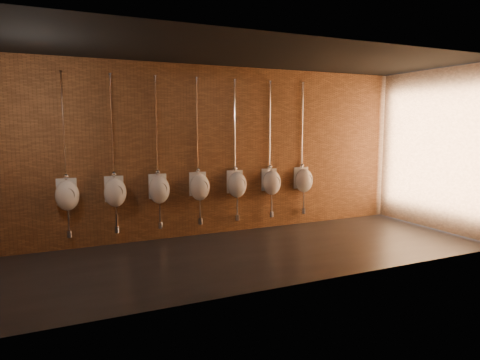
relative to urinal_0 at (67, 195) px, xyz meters
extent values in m
plane|color=black|center=(2.59, -1.37, -0.96)|extent=(8.50, 8.50, 0.00)
cube|color=black|center=(2.59, -1.37, 2.24)|extent=(8.50, 3.00, 0.04)
cube|color=brown|center=(2.59, 0.13, 0.64)|extent=(8.50, 0.04, 3.20)
cube|color=brown|center=(2.59, -2.87, 0.64)|extent=(8.50, 0.04, 3.20)
cube|color=brown|center=(6.84, -1.37, 0.64)|extent=(0.04, 3.00, 3.20)
ellipsoid|color=white|center=(0.00, -0.01, -0.01)|extent=(0.40, 0.36, 0.50)
cube|color=white|center=(0.00, 0.11, 0.04)|extent=(0.33, 0.06, 0.45)
cylinder|color=gray|center=(0.00, -0.14, 0.02)|extent=(0.22, 0.04, 0.22)
cylinder|color=silver|center=(0.00, 0.09, 1.11)|extent=(0.03, 0.03, 1.76)
sphere|color=silver|center=(0.00, 0.08, 0.30)|extent=(0.09, 0.09, 0.09)
cylinder|color=silver|center=(0.00, 0.09, 1.99)|extent=(0.06, 0.06, 0.01)
cylinder|color=silver|center=(0.00, -0.01, -0.40)|extent=(0.04, 0.04, 0.39)
cylinder|color=silver|center=(0.00, -0.01, -0.66)|extent=(0.09, 0.09, 0.12)
cylinder|color=silver|center=(0.00, 0.07, -0.66)|extent=(0.04, 0.17, 0.04)
ellipsoid|color=white|center=(0.77, -0.01, -0.01)|extent=(0.40, 0.36, 0.50)
cube|color=white|center=(0.77, 0.11, 0.04)|extent=(0.33, 0.06, 0.45)
cylinder|color=gray|center=(0.77, -0.14, 0.02)|extent=(0.22, 0.04, 0.22)
cylinder|color=silver|center=(0.77, 0.09, 1.11)|extent=(0.03, 0.03, 1.76)
sphere|color=silver|center=(0.77, 0.08, 0.30)|extent=(0.09, 0.09, 0.09)
cylinder|color=silver|center=(0.77, 0.09, 1.99)|extent=(0.06, 0.06, 0.01)
cylinder|color=silver|center=(0.77, -0.01, -0.40)|extent=(0.04, 0.04, 0.39)
cylinder|color=silver|center=(0.77, -0.01, -0.66)|extent=(0.09, 0.09, 0.12)
cylinder|color=silver|center=(0.77, 0.07, -0.66)|extent=(0.04, 0.17, 0.04)
ellipsoid|color=white|center=(1.53, -0.01, -0.01)|extent=(0.40, 0.36, 0.50)
cube|color=white|center=(1.53, 0.11, 0.04)|extent=(0.33, 0.06, 0.45)
cylinder|color=gray|center=(1.53, -0.14, 0.02)|extent=(0.22, 0.04, 0.22)
cylinder|color=silver|center=(1.53, 0.09, 1.11)|extent=(0.03, 0.03, 1.76)
sphere|color=silver|center=(1.53, 0.08, 0.30)|extent=(0.09, 0.09, 0.09)
cylinder|color=silver|center=(1.53, 0.09, 1.99)|extent=(0.06, 0.06, 0.01)
cylinder|color=silver|center=(1.53, -0.01, -0.40)|extent=(0.04, 0.04, 0.39)
cylinder|color=silver|center=(1.53, -0.01, -0.66)|extent=(0.09, 0.09, 0.12)
cylinder|color=silver|center=(1.53, 0.07, -0.66)|extent=(0.04, 0.17, 0.04)
ellipsoid|color=white|center=(2.30, -0.01, -0.01)|extent=(0.40, 0.36, 0.50)
cube|color=white|center=(2.30, 0.11, 0.04)|extent=(0.33, 0.06, 0.45)
cylinder|color=gray|center=(2.30, -0.14, 0.02)|extent=(0.22, 0.04, 0.22)
cylinder|color=silver|center=(2.30, 0.09, 1.11)|extent=(0.03, 0.03, 1.76)
sphere|color=silver|center=(2.30, 0.08, 0.30)|extent=(0.09, 0.09, 0.09)
cylinder|color=silver|center=(2.30, 0.09, 1.99)|extent=(0.06, 0.06, 0.01)
cylinder|color=silver|center=(2.30, -0.01, -0.40)|extent=(0.04, 0.04, 0.39)
cylinder|color=silver|center=(2.30, -0.01, -0.66)|extent=(0.09, 0.09, 0.12)
cylinder|color=silver|center=(2.30, 0.07, -0.66)|extent=(0.04, 0.17, 0.04)
ellipsoid|color=white|center=(3.06, -0.01, -0.01)|extent=(0.40, 0.36, 0.50)
cube|color=white|center=(3.06, 0.11, 0.04)|extent=(0.33, 0.06, 0.45)
cylinder|color=gray|center=(3.06, -0.14, 0.02)|extent=(0.22, 0.04, 0.22)
cylinder|color=silver|center=(3.06, 0.09, 1.11)|extent=(0.03, 0.03, 1.76)
sphere|color=silver|center=(3.06, 0.08, 0.30)|extent=(0.09, 0.09, 0.09)
cylinder|color=silver|center=(3.06, 0.09, 1.99)|extent=(0.06, 0.06, 0.01)
cylinder|color=silver|center=(3.06, -0.01, -0.40)|extent=(0.04, 0.04, 0.39)
cylinder|color=silver|center=(3.06, -0.01, -0.66)|extent=(0.09, 0.09, 0.12)
cylinder|color=silver|center=(3.06, 0.07, -0.66)|extent=(0.04, 0.17, 0.04)
ellipsoid|color=white|center=(3.83, -0.01, -0.01)|extent=(0.40, 0.36, 0.50)
cube|color=white|center=(3.83, 0.11, 0.04)|extent=(0.33, 0.06, 0.45)
cylinder|color=gray|center=(3.83, -0.14, 0.02)|extent=(0.22, 0.04, 0.22)
cylinder|color=silver|center=(3.83, 0.09, 1.11)|extent=(0.03, 0.03, 1.76)
sphere|color=silver|center=(3.83, 0.08, 0.30)|extent=(0.09, 0.09, 0.09)
cylinder|color=silver|center=(3.83, 0.09, 1.99)|extent=(0.06, 0.06, 0.01)
cylinder|color=silver|center=(3.83, -0.01, -0.40)|extent=(0.04, 0.04, 0.39)
cylinder|color=silver|center=(3.83, -0.01, -0.66)|extent=(0.09, 0.09, 0.12)
cylinder|color=silver|center=(3.83, 0.07, -0.66)|extent=(0.04, 0.17, 0.04)
ellipsoid|color=white|center=(4.59, -0.01, -0.01)|extent=(0.40, 0.36, 0.50)
cube|color=white|center=(4.59, 0.11, 0.04)|extent=(0.33, 0.06, 0.45)
cylinder|color=gray|center=(4.59, -0.14, 0.02)|extent=(0.22, 0.04, 0.22)
cylinder|color=silver|center=(4.59, 0.09, 1.11)|extent=(0.03, 0.03, 1.76)
sphere|color=silver|center=(4.59, 0.08, 0.30)|extent=(0.09, 0.09, 0.09)
cylinder|color=silver|center=(4.59, 0.09, 1.99)|extent=(0.06, 0.06, 0.01)
cylinder|color=silver|center=(4.59, -0.01, -0.40)|extent=(0.04, 0.04, 0.39)
cylinder|color=silver|center=(4.59, -0.01, -0.66)|extent=(0.09, 0.09, 0.12)
cylinder|color=silver|center=(4.59, 0.07, -0.66)|extent=(0.04, 0.17, 0.04)
camera|label=1|loc=(-0.31, -7.49, 1.14)|focal=32.00mm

